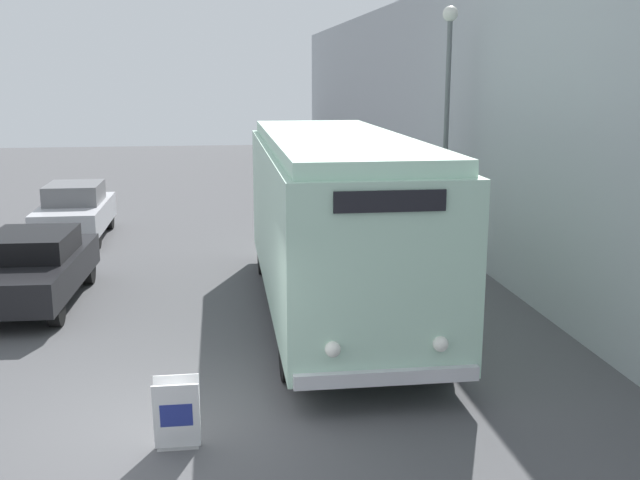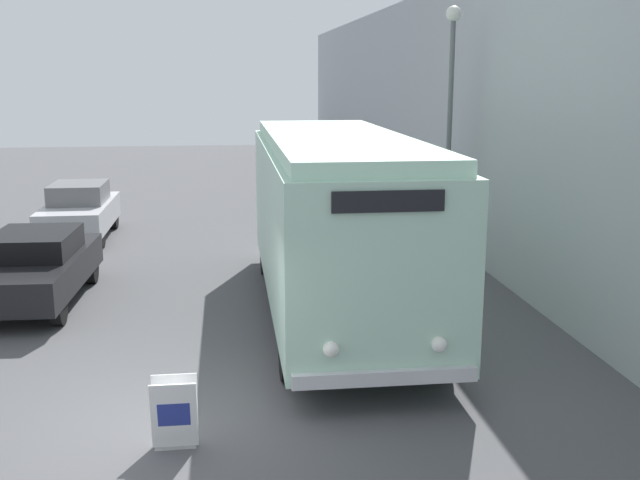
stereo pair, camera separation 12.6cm
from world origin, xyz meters
The scene contains 7 objects.
ground_plane centered at (0.00, 0.00, 0.00)m, with size 80.00×80.00×0.00m, color #4C4C4F.
building_wall_right centered at (7.17, 10.00, 3.49)m, with size 0.30×60.00×6.97m.
vintage_bus centered at (3.04, 4.45, 1.93)m, with size 2.69×9.20×3.47m.
sign_board centered at (0.26, -0.61, 0.44)m, with size 0.57×0.34×0.91m.
streetlamp centered at (6.32, 8.21, 4.00)m, with size 0.36×0.36×6.12m.
parked_car_near centered at (-2.92, 5.87, 0.76)m, with size 2.01×4.36×1.46m.
parked_car_mid centered at (-3.18, 12.08, 0.79)m, with size 1.72×4.01×1.57m.
Camera 2 is at (1.00, -9.38, 4.59)m, focal length 42.00 mm.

